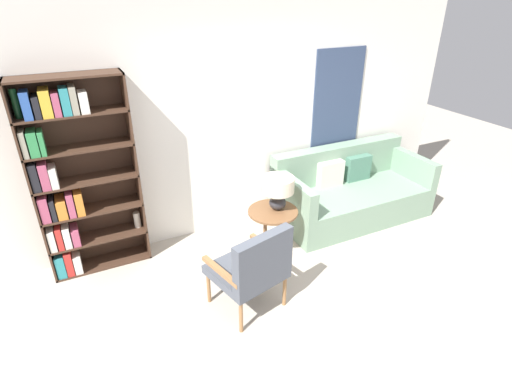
# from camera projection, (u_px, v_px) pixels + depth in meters

# --- Properties ---
(ground_plane) EXTENTS (14.00, 14.00, 0.00)m
(ground_plane) POSITION_uv_depth(u_px,v_px,m) (314.00, 329.00, 3.61)
(ground_plane) COLOR #B2A899
(wall_back) EXTENTS (6.40, 0.08, 2.70)m
(wall_back) POSITION_uv_depth(u_px,v_px,m) (227.00, 123.00, 4.62)
(wall_back) COLOR white
(wall_back) RESTS_ON ground_plane
(bookshelf) EXTENTS (1.00, 0.30, 2.06)m
(bookshelf) POSITION_uv_depth(u_px,v_px,m) (72.00, 181.00, 3.94)
(bookshelf) COLOR #422B1E
(bookshelf) RESTS_ON ground_plane
(armchair) EXTENTS (0.73, 0.71, 0.89)m
(armchair) POSITION_uv_depth(u_px,v_px,m) (254.00, 266.00, 3.59)
(armchair) COLOR olive
(armchair) RESTS_ON ground_plane
(couch) EXTENTS (1.98, 0.95, 0.88)m
(couch) POSITION_uv_depth(u_px,v_px,m) (349.00, 192.00, 5.30)
(couch) COLOR gray
(couch) RESTS_ON ground_plane
(side_table) EXTENTS (0.56, 0.56, 0.55)m
(side_table) POSITION_uv_depth(u_px,v_px,m) (273.00, 215.00, 4.44)
(side_table) COLOR brown
(side_table) RESTS_ON ground_plane
(table_lamp) EXTENTS (0.36, 0.36, 0.38)m
(table_lamp) POSITION_uv_depth(u_px,v_px,m) (278.00, 188.00, 4.34)
(table_lamp) COLOR #2D2D33
(table_lamp) RESTS_ON side_table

